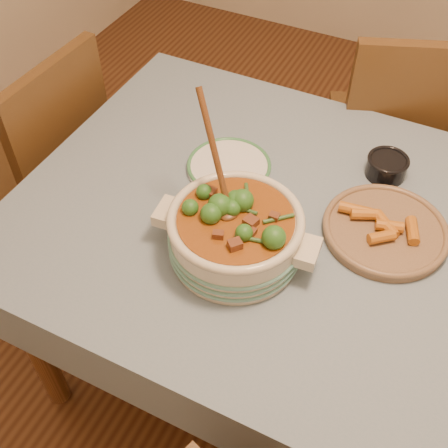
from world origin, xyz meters
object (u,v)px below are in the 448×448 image
at_px(stew_casserole, 235,231).
at_px(white_plate, 229,166).
at_px(dining_table, 333,259).
at_px(chair_left, 47,158).
at_px(condiment_bowl, 387,166).
at_px(fried_plate, 386,229).
at_px(chair_far, 400,136).

distance_m(stew_casserole, white_plate, 0.31).
height_order(stew_casserole, white_plate, stew_casserole).
xyz_separation_m(dining_table, stew_casserole, (-0.21, -0.16, 0.17)).
height_order(white_plate, chair_left, chair_left).
xyz_separation_m(condiment_bowl, chair_left, (-1.10, -0.17, -0.27)).
bearing_deg(stew_casserole, chair_left, 162.43).
bearing_deg(chair_left, white_plate, 91.48).
distance_m(fried_plate, chair_left, 1.19).
bearing_deg(white_plate, fried_plate, -5.74).
xyz_separation_m(dining_table, chair_far, (0.02, 0.72, -0.11)).
height_order(stew_casserole, fried_plate, stew_casserole).
bearing_deg(dining_table, chair_left, 174.24).
relative_size(white_plate, fried_plate, 0.76).
bearing_deg(chair_far, condiment_bowl, 71.97).
xyz_separation_m(condiment_bowl, fried_plate, (0.06, -0.22, -0.01)).
relative_size(dining_table, white_plate, 5.52).
bearing_deg(stew_casserole, fried_plate, 35.35).
bearing_deg(stew_casserole, dining_table, 38.03).
bearing_deg(white_plate, stew_casserole, -61.39).
height_order(white_plate, condiment_bowl, condiment_bowl).
distance_m(white_plate, fried_plate, 0.46).
height_order(dining_table, chair_far, chair_far).
bearing_deg(condiment_bowl, chair_far, 92.93).
bearing_deg(chair_left, chair_far, 121.57).
height_order(dining_table, white_plate, white_plate).
bearing_deg(chair_left, fried_plate, 89.37).
height_order(condiment_bowl, chair_left, chair_left).
bearing_deg(condiment_bowl, stew_casserole, -120.06).
relative_size(stew_casserole, fried_plate, 1.00).
distance_m(condiment_bowl, fried_plate, 0.22).
bearing_deg(stew_casserole, condiment_bowl, 59.94).
height_order(dining_table, condiment_bowl, condiment_bowl).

